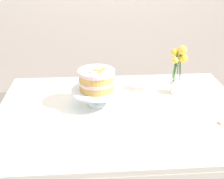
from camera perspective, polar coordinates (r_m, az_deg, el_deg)
dining_table at (r=1.66m, az=2.03°, el=-7.20°), size 1.40×1.00×0.74m
linen_napkin at (r=1.69m, az=-2.94°, el=-2.99°), size 0.38×0.38×0.00m
cake_stand at (r=1.65m, az=-3.00°, el=-0.50°), size 0.29×0.29×0.10m
layer_cake at (r=1.62m, az=-3.06°, el=1.92°), size 0.20×0.20×0.12m
flower_vase at (r=1.81m, az=12.73°, el=3.74°), size 0.10×0.10×0.31m
loose_petal_0 at (r=1.61m, az=20.30°, el=-6.21°), size 0.03×0.03×0.01m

